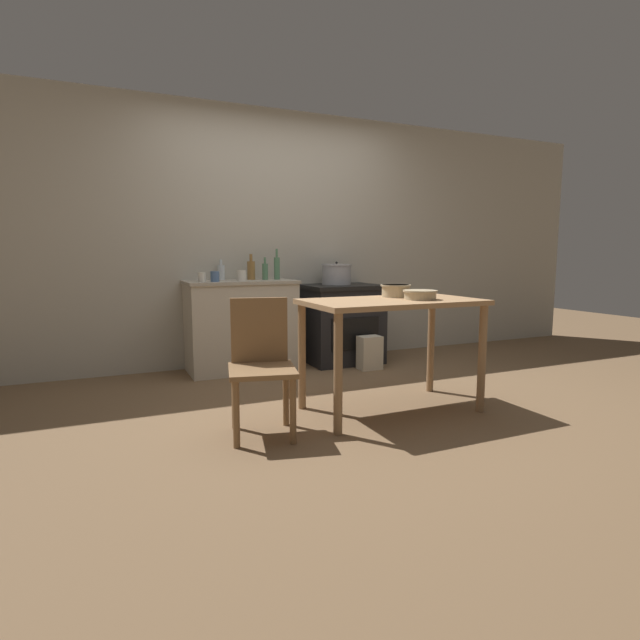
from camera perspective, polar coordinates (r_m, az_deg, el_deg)
ground_plane at (r=3.91m, az=2.82°, el=-9.05°), size 14.00×14.00×0.00m
wall_back at (r=5.21m, az=-5.11°, el=9.27°), size 8.00×0.07×2.55m
counter_cabinet at (r=4.84m, az=-9.00°, el=-0.63°), size 1.04×0.55×0.87m
stove at (r=5.17m, az=2.47°, el=-0.37°), size 0.78×0.65×0.80m
work_table at (r=3.55m, az=8.20°, el=0.48°), size 1.23×0.69×0.80m
chair at (r=3.13m, az=-6.75°, el=-4.78°), size 0.48×0.48×0.84m
flour_sack at (r=4.88m, az=5.69°, el=-3.74°), size 0.22×0.15×0.33m
stock_pot at (r=5.17m, az=1.90°, el=5.26°), size 0.31×0.31×0.23m
mixing_bowl_large at (r=3.56m, az=11.38°, el=2.91°), size 0.24×0.24×0.07m
mixing_bowl_small at (r=3.75m, az=8.65°, el=3.41°), size 0.22×0.22×0.09m
bottle_far_left at (r=4.92m, az=-7.88°, el=5.71°), size 0.08×0.08×0.25m
bottle_left at (r=4.94m, az=-4.95°, el=5.98°), size 0.06×0.06×0.30m
bottle_mid_left at (r=4.94m, az=-11.24°, el=5.41°), size 0.07×0.07×0.20m
bottle_center_left at (r=4.90m, az=-6.30°, el=5.58°), size 0.06×0.06×0.22m
cup_center at (r=4.59m, az=-13.36°, el=4.78°), size 0.07×0.07×0.08m
cup_center_right at (r=4.72m, az=-8.97°, el=5.04°), size 0.09×0.09×0.10m
cup_mid_right at (r=4.60m, az=-11.92°, el=4.89°), size 0.08×0.08×0.09m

